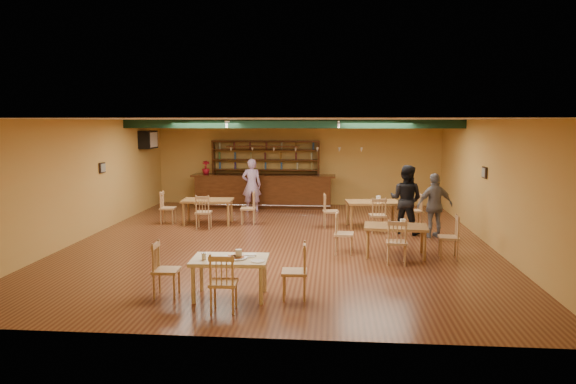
# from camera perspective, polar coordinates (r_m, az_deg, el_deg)

# --- Properties ---
(floor) EXTENTS (12.00, 12.00, 0.00)m
(floor) POSITION_cam_1_polar(r_m,az_deg,el_deg) (13.36, -0.71, -5.23)
(floor) COLOR #512717
(floor) RESTS_ON ground
(ceiling_beam) EXTENTS (10.00, 0.30, 0.25)m
(ceiling_beam) POSITION_cam_1_polar(r_m,az_deg,el_deg) (15.81, 0.28, 7.25)
(ceiling_beam) COLOR black
(ceiling_beam) RESTS_ON ceiling
(track_rail_left) EXTENTS (0.05, 2.50, 0.05)m
(track_rail_left) POSITION_cam_1_polar(r_m,az_deg,el_deg) (16.65, -5.79, 7.47)
(track_rail_left) COLOR white
(track_rail_left) RESTS_ON ceiling
(track_rail_right) EXTENTS (0.05, 2.50, 0.05)m
(track_rail_right) POSITION_cam_1_polar(r_m,az_deg,el_deg) (16.36, 5.39, 7.47)
(track_rail_right) COLOR white
(track_rail_right) RESTS_ON ceiling
(ac_unit) EXTENTS (0.34, 0.70, 0.48)m
(ac_unit) POSITION_cam_1_polar(r_m,az_deg,el_deg) (18.22, -14.65, 5.41)
(ac_unit) COLOR white
(ac_unit) RESTS_ON wall_left
(picture_left) EXTENTS (0.04, 0.34, 0.28)m
(picture_left) POSITION_cam_1_polar(r_m,az_deg,el_deg) (15.35, -19.15, 2.45)
(picture_left) COLOR black
(picture_left) RESTS_ON wall_left
(picture_right) EXTENTS (0.04, 0.34, 0.28)m
(picture_right) POSITION_cam_1_polar(r_m,az_deg,el_deg) (14.01, 20.17, 1.95)
(picture_right) COLOR black
(picture_right) RESTS_ON wall_right
(bar_counter) EXTENTS (4.91, 0.85, 1.13)m
(bar_counter) POSITION_cam_1_polar(r_m,az_deg,el_deg) (18.43, -2.62, 0.10)
(bar_counter) COLOR black
(bar_counter) RESTS_ON ground
(back_bar_hutch) EXTENTS (3.80, 0.40, 2.28)m
(back_bar_hutch) POSITION_cam_1_polar(r_m,az_deg,el_deg) (18.98, -2.38, 2.06)
(back_bar_hutch) COLOR black
(back_bar_hutch) RESTS_ON ground
(poinsettia) EXTENTS (0.34, 0.34, 0.47)m
(poinsettia) POSITION_cam_1_polar(r_m,az_deg,el_deg) (18.71, -8.73, 2.59)
(poinsettia) COLOR maroon
(poinsettia) RESTS_ON bar_counter
(dining_table_a) EXTENTS (1.48, 0.94, 0.72)m
(dining_table_a) POSITION_cam_1_polar(r_m,az_deg,el_deg) (15.67, -8.51, -2.07)
(dining_table_a) COLOR brown
(dining_table_a) RESTS_ON ground
(dining_table_b) EXTENTS (1.56, 1.05, 0.73)m
(dining_table_b) POSITION_cam_1_polar(r_m,az_deg,el_deg) (15.21, 8.99, -2.34)
(dining_table_b) COLOR brown
(dining_table_b) RESTS_ON ground
(dining_table_d) EXTENTS (1.42, 0.92, 0.68)m
(dining_table_d) POSITION_cam_1_polar(r_m,az_deg,el_deg) (12.08, 11.34, -5.10)
(dining_table_d) COLOR brown
(dining_table_d) RESTS_ON ground
(near_table) EXTENTS (1.30, 0.86, 0.68)m
(near_table) POSITION_cam_1_polar(r_m,az_deg,el_deg) (9.18, -6.18, -9.05)
(near_table) COLOR #CAB487
(near_table) RESTS_ON ground
(pizza_tray) EXTENTS (0.44, 0.44, 0.01)m
(pizza_tray) POSITION_cam_1_polar(r_m,az_deg,el_deg) (9.07, -5.64, -6.97)
(pizza_tray) COLOR silver
(pizza_tray) RESTS_ON near_table
(parmesan_shaker) EXTENTS (0.08, 0.08, 0.11)m
(parmesan_shaker) POSITION_cam_1_polar(r_m,az_deg,el_deg) (9.04, -8.93, -6.78)
(parmesan_shaker) COLOR #EAE5C6
(parmesan_shaker) RESTS_ON near_table
(napkin_stack) EXTENTS (0.22, 0.18, 0.03)m
(napkin_stack) POSITION_cam_1_polar(r_m,az_deg,el_deg) (9.21, -4.04, -6.69)
(napkin_stack) COLOR white
(napkin_stack) RESTS_ON near_table
(pizza_server) EXTENTS (0.32, 0.09, 0.00)m
(pizza_server) POSITION_cam_1_polar(r_m,az_deg,el_deg) (9.09, -4.74, -6.87)
(pizza_server) COLOR silver
(pizza_server) RESTS_ON pizza_tray
(side_plate) EXTENTS (0.23, 0.23, 0.01)m
(side_plate) POSITION_cam_1_polar(r_m,az_deg,el_deg) (8.84, -3.24, -7.36)
(side_plate) COLOR white
(side_plate) RESTS_ON near_table
(patron_bar) EXTENTS (0.69, 0.51, 1.74)m
(patron_bar) POSITION_cam_1_polar(r_m,az_deg,el_deg) (17.62, -3.89, 0.74)
(patron_bar) COLOR #9455B8
(patron_bar) RESTS_ON ground
(patron_right_a) EXTENTS (1.10, 1.01, 1.82)m
(patron_right_a) POSITION_cam_1_polar(r_m,az_deg,el_deg) (14.42, 12.43, -0.78)
(patron_right_a) COLOR black
(patron_right_a) RESTS_ON ground
(patron_right_b) EXTENTS (1.04, 0.67, 1.65)m
(patron_right_b) POSITION_cam_1_polar(r_m,az_deg,el_deg) (14.12, 15.34, -1.40)
(patron_right_b) COLOR slate
(patron_right_b) RESTS_ON ground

